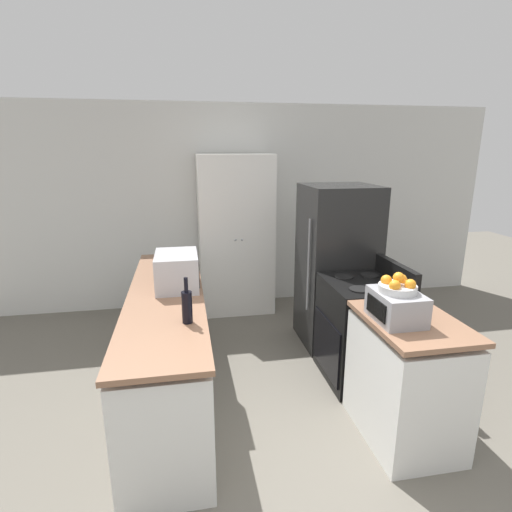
{
  "coord_description": "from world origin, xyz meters",
  "views": [
    {
      "loc": [
        -0.67,
        -1.77,
        2.05
      ],
      "look_at": [
        0.0,
        1.86,
        1.05
      ],
      "focal_mm": 28.0,
      "sensor_mm": 36.0,
      "label": 1
    }
  ],
  "objects_px": {
    "wine_bottle": "(187,306)",
    "fruit_bowl": "(398,286)",
    "stove": "(361,330)",
    "pantry_cabinet": "(236,235)",
    "refrigerator": "(336,266)",
    "microwave": "(177,271)",
    "toaster_oven": "(396,306)"
  },
  "relations": [
    {
      "from": "wine_bottle",
      "to": "fruit_bowl",
      "type": "distance_m",
      "value": 1.41
    },
    {
      "from": "fruit_bowl",
      "to": "pantry_cabinet",
      "type": "bearing_deg",
      "value": 106.03
    },
    {
      "from": "pantry_cabinet",
      "to": "toaster_oven",
      "type": "bearing_deg",
      "value": -74.0
    },
    {
      "from": "pantry_cabinet",
      "to": "fruit_bowl",
      "type": "xyz_separation_m",
      "value": [
        0.74,
        -2.59,
        0.17
      ]
    },
    {
      "from": "stove",
      "to": "microwave",
      "type": "xyz_separation_m",
      "value": [
        -1.6,
        0.17,
        0.6
      ]
    },
    {
      "from": "stove",
      "to": "wine_bottle",
      "type": "relative_size",
      "value": 3.41
    },
    {
      "from": "pantry_cabinet",
      "to": "microwave",
      "type": "height_order",
      "value": "pantry_cabinet"
    },
    {
      "from": "toaster_oven",
      "to": "fruit_bowl",
      "type": "xyz_separation_m",
      "value": [
        -0.0,
        0.0,
        0.15
      ]
    },
    {
      "from": "refrigerator",
      "to": "microwave",
      "type": "distance_m",
      "value": 1.75
    },
    {
      "from": "wine_bottle",
      "to": "fruit_bowl",
      "type": "xyz_separation_m",
      "value": [
        1.39,
        -0.22,
        0.13
      ]
    },
    {
      "from": "pantry_cabinet",
      "to": "refrigerator",
      "type": "bearing_deg",
      "value": -48.94
    },
    {
      "from": "pantry_cabinet",
      "to": "refrigerator",
      "type": "height_order",
      "value": "pantry_cabinet"
    },
    {
      "from": "pantry_cabinet",
      "to": "wine_bottle",
      "type": "relative_size",
      "value": 6.27
    },
    {
      "from": "fruit_bowl",
      "to": "microwave",
      "type": "bearing_deg",
      "value": 146.89
    },
    {
      "from": "pantry_cabinet",
      "to": "fruit_bowl",
      "type": "distance_m",
      "value": 2.7
    },
    {
      "from": "stove",
      "to": "wine_bottle",
      "type": "bearing_deg",
      "value": -160.05
    },
    {
      "from": "microwave",
      "to": "fruit_bowl",
      "type": "xyz_separation_m",
      "value": [
        1.46,
        -0.95,
        0.1
      ]
    },
    {
      "from": "refrigerator",
      "to": "wine_bottle",
      "type": "relative_size",
      "value": 5.35
    },
    {
      "from": "microwave",
      "to": "toaster_oven",
      "type": "distance_m",
      "value": 1.74
    },
    {
      "from": "microwave",
      "to": "stove",
      "type": "bearing_deg",
      "value": -6.19
    },
    {
      "from": "stove",
      "to": "microwave",
      "type": "relative_size",
      "value": 2.28
    },
    {
      "from": "stove",
      "to": "wine_bottle",
      "type": "distance_m",
      "value": 1.73
    },
    {
      "from": "microwave",
      "to": "wine_bottle",
      "type": "bearing_deg",
      "value": -84.64
    },
    {
      "from": "pantry_cabinet",
      "to": "stove",
      "type": "relative_size",
      "value": 1.84
    },
    {
      "from": "refrigerator",
      "to": "fruit_bowl",
      "type": "height_order",
      "value": "refrigerator"
    },
    {
      "from": "pantry_cabinet",
      "to": "microwave",
      "type": "relative_size",
      "value": 4.19
    },
    {
      "from": "stove",
      "to": "refrigerator",
      "type": "xyz_separation_m",
      "value": [
        0.03,
        0.75,
        0.38
      ]
    },
    {
      "from": "refrigerator",
      "to": "microwave",
      "type": "bearing_deg",
      "value": -160.71
    },
    {
      "from": "wine_bottle",
      "to": "fruit_bowl",
      "type": "height_order",
      "value": "fruit_bowl"
    },
    {
      "from": "pantry_cabinet",
      "to": "fruit_bowl",
      "type": "bearing_deg",
      "value": -73.97
    },
    {
      "from": "microwave",
      "to": "fruit_bowl",
      "type": "bearing_deg",
      "value": -33.11
    },
    {
      "from": "stove",
      "to": "fruit_bowl",
      "type": "height_order",
      "value": "fruit_bowl"
    }
  ]
}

